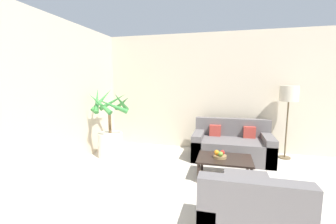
# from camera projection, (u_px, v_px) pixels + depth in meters

# --- Properties ---
(wall_back) EXTENTS (7.92, 0.06, 2.70)m
(wall_back) POSITION_uv_depth(u_px,v_px,m) (241.00, 92.00, 5.07)
(wall_back) COLOR beige
(wall_back) RESTS_ON ground_plane
(potted_palm) EXTENTS (0.85, 0.94, 1.49)m
(potted_palm) POSITION_uv_depth(u_px,v_px,m) (110.00, 134.00, 4.75)
(potted_palm) COLOR beige
(potted_palm) RESTS_ON ground_plane
(sofa_loveseat) EXTENTS (1.57, 0.87, 0.80)m
(sofa_loveseat) POSITION_uv_depth(u_px,v_px,m) (232.00, 146.00, 4.65)
(sofa_loveseat) COLOR #605B5B
(sofa_loveseat) RESTS_ON ground_plane
(floor_lamp) EXTENTS (0.36, 0.36, 1.51)m
(floor_lamp) POSITION_uv_depth(u_px,v_px,m) (289.00, 97.00, 4.54)
(floor_lamp) COLOR brown
(floor_lamp) RESTS_ON ground_plane
(coffee_table) EXTENTS (0.88, 0.63, 0.35)m
(coffee_table) POSITION_uv_depth(u_px,v_px,m) (224.00, 161.00, 3.69)
(coffee_table) COLOR black
(coffee_table) RESTS_ON ground_plane
(fruit_bowl) EXTENTS (0.21, 0.21, 0.05)m
(fruit_bowl) POSITION_uv_depth(u_px,v_px,m) (220.00, 156.00, 3.69)
(fruit_bowl) COLOR #997A4C
(fruit_bowl) RESTS_ON coffee_table
(apple_red) EXTENTS (0.08, 0.08, 0.08)m
(apple_red) POSITION_uv_depth(u_px,v_px,m) (222.00, 152.00, 3.71)
(apple_red) COLOR red
(apple_red) RESTS_ON fruit_bowl
(apple_green) EXTENTS (0.08, 0.08, 0.08)m
(apple_green) POSITION_uv_depth(u_px,v_px,m) (221.00, 154.00, 3.62)
(apple_green) COLOR olive
(apple_green) RESTS_ON fruit_bowl
(orange_fruit) EXTENTS (0.08, 0.08, 0.08)m
(orange_fruit) POSITION_uv_depth(u_px,v_px,m) (217.00, 152.00, 3.70)
(orange_fruit) COLOR orange
(orange_fruit) RESTS_ON fruit_bowl
(armchair) EXTENTS (0.91, 0.81, 0.82)m
(armchair) POSITION_uv_depth(u_px,v_px,m) (248.00, 221.00, 2.15)
(armchair) COLOR #605B5B
(armchair) RESTS_ON ground_plane
(ottoman) EXTENTS (0.57, 0.53, 0.39)m
(ottoman) POSITION_uv_depth(u_px,v_px,m) (246.00, 191.00, 2.90)
(ottoman) COLOR #605B5B
(ottoman) RESTS_ON ground_plane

